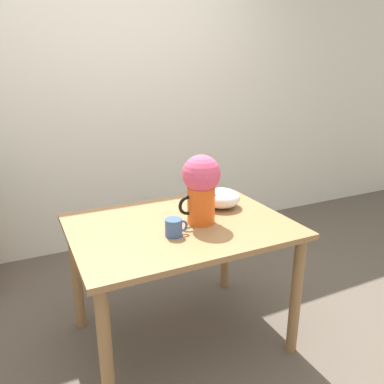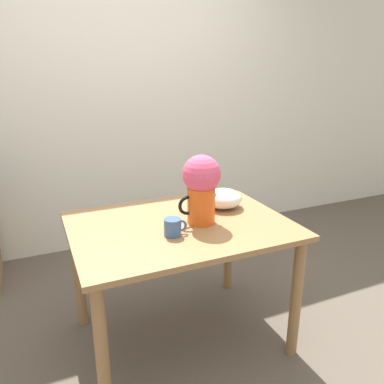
% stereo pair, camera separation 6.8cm
% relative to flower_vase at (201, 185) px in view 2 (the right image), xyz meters
% --- Properties ---
extents(ground_plane, '(12.00, 12.00, 0.00)m').
position_rel_flower_vase_xyz_m(ground_plane, '(-0.06, -0.09, -0.95)').
color(ground_plane, brown).
extents(wall_back, '(8.00, 0.05, 2.60)m').
position_rel_flower_vase_xyz_m(wall_back, '(-0.06, 1.52, 0.35)').
color(wall_back, silver).
rests_on(wall_back, ground_plane).
extents(table, '(1.16, 0.87, 0.74)m').
position_rel_flower_vase_xyz_m(table, '(-0.11, 0.04, -0.32)').
color(table, olive).
rests_on(table, ground_plane).
extents(flower_vase, '(0.23, 0.20, 0.37)m').
position_rel_flower_vase_xyz_m(flower_vase, '(0.00, 0.00, 0.00)').
color(flower_vase, '#E05619').
rests_on(flower_vase, table).
extents(coffee_mug, '(0.12, 0.09, 0.09)m').
position_rel_flower_vase_xyz_m(coffee_mug, '(-0.20, -0.09, -0.17)').
color(coffee_mug, '#385689').
rests_on(coffee_mug, table).
extents(white_bowl, '(0.22, 0.22, 0.11)m').
position_rel_flower_vase_xyz_m(white_bowl, '(0.22, 0.16, -0.16)').
color(white_bowl, silver).
rests_on(white_bowl, table).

